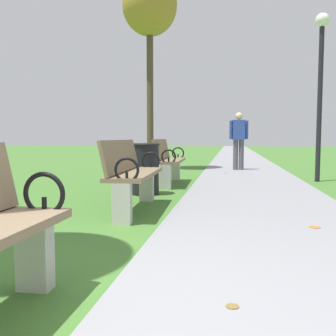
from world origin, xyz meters
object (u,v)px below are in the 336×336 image
(park_bench_3, at_px, (168,160))
(lamp_post, at_px, (321,71))
(tree_2, at_px, (150,8))
(pedestrian_walking, at_px, (239,138))
(trash_bin, at_px, (145,169))
(park_bench_2, at_px, (132,173))

(park_bench_3, relative_size, lamp_post, 0.46)
(tree_2, distance_m, pedestrian_walking, 4.41)
(park_bench_3, bearing_deg, trash_bin, -96.06)
(park_bench_2, distance_m, lamp_post, 5.17)
(park_bench_2, distance_m, pedestrian_walking, 6.45)
(park_bench_3, height_order, tree_2, tree_2)
(lamp_post, bearing_deg, park_bench_3, -162.13)
(park_bench_2, relative_size, trash_bin, 1.93)
(lamp_post, bearing_deg, pedestrian_walking, 122.60)
(park_bench_2, bearing_deg, lamp_post, 51.01)
(pedestrian_walking, bearing_deg, trash_bin, -108.09)
(park_bench_3, bearing_deg, tree_2, 108.15)
(trash_bin, bearing_deg, pedestrian_walking, 71.91)
(tree_2, bearing_deg, trash_bin, -78.78)
(pedestrian_walking, relative_size, trash_bin, 1.93)
(lamp_post, bearing_deg, trash_bin, -143.43)
(lamp_post, bearing_deg, park_bench_2, -128.99)
(park_bench_2, xyz_separation_m, trash_bin, (-0.15, 1.39, -0.06))
(park_bench_2, bearing_deg, tree_2, 100.03)
(pedestrian_walking, bearing_deg, park_bench_3, -112.51)
(trash_bin, distance_m, lamp_post, 4.40)
(park_bench_2, height_order, park_bench_3, same)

